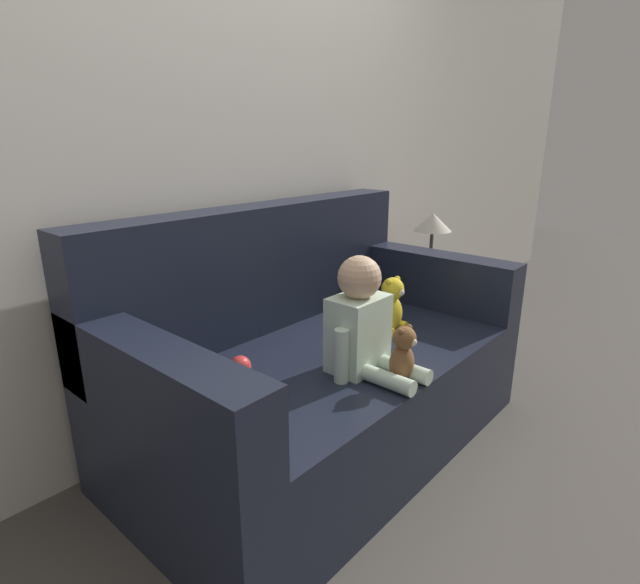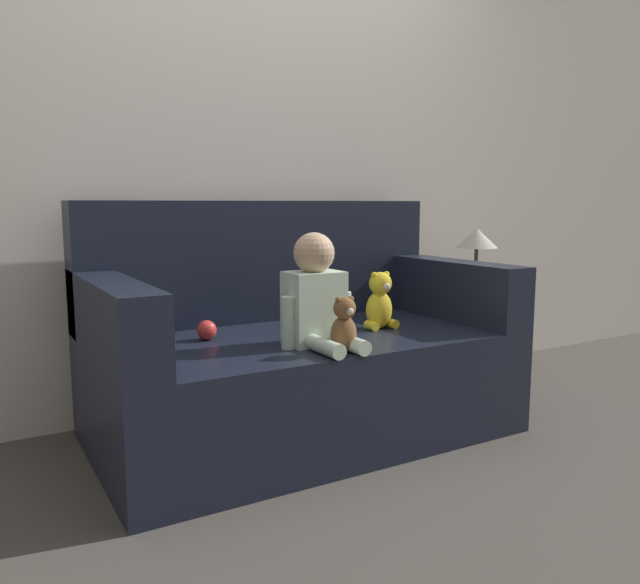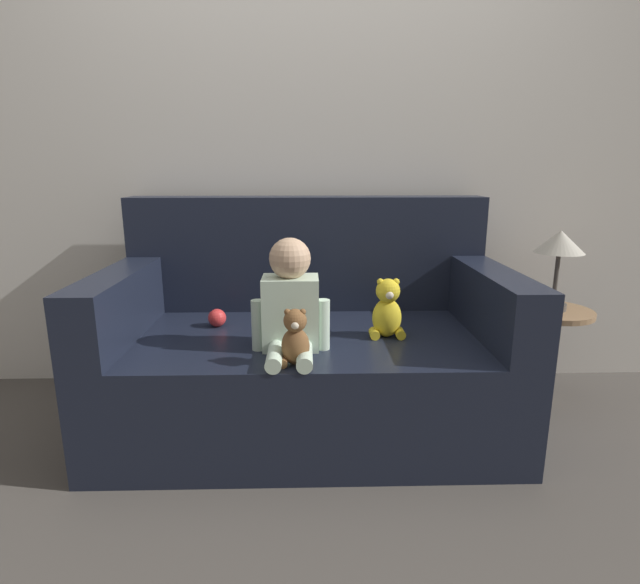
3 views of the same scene
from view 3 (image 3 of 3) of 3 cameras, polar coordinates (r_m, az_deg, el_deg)
The scene contains 8 objects.
ground_plane at distance 2.33m, azimuth -1.34°, elevation -14.74°, with size 12.00×12.00×0.00m, color #4C4742.
wall_back at distance 2.61m, azimuth -1.55°, elevation 17.91°, with size 8.00×0.05×2.60m.
couch at distance 2.25m, azimuth -1.39°, elevation -6.36°, with size 1.70×0.94×0.99m.
person_baby at distance 1.89m, azimuth -3.38°, elevation -1.32°, with size 0.30×0.35×0.43m.
teddy_bear_brown at distance 1.76m, azimuth -2.81°, elevation -5.36°, with size 0.12×0.09×0.21m.
plush_toy_side at distance 2.06m, azimuth 7.71°, elevation -2.03°, with size 0.15×0.11×0.25m.
toy_ball at distance 2.24m, azimuth -11.66°, elevation -2.91°, with size 0.08×0.08×0.08m.
side_table at distance 2.56m, azimuth 25.36°, elevation 1.30°, with size 0.37×0.37×0.85m.
Camera 3 is at (-0.00, -2.05, 1.11)m, focal length 28.00 mm.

